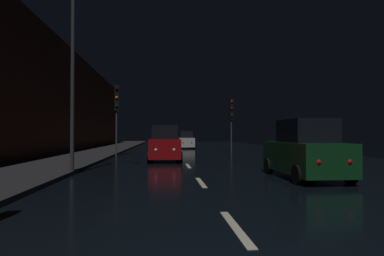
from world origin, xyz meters
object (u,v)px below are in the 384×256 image
Objects in this scene: car_parked_right_near at (305,151)px; car_distant_taillights at (186,141)px; traffic_light_far_left at (117,104)px; car_approaching_headlights at (165,145)px; streetlamp_overhead at (83,41)px; traffic_light_far_right at (231,113)px.

car_distant_taillights is at bearing 6.16° from car_parked_right_near.
car_distant_taillights is at bearing 141.63° from traffic_light_far_left.
car_distant_taillights is at bearing 171.53° from car_approaching_headlights.
streetlamp_overhead is 1.95× the size of car_parked_right_near.
car_approaching_headlights is (3.34, 6.26, -4.43)m from streetlamp_overhead.
streetlamp_overhead is 1.96× the size of car_approaching_headlights.
streetlamp_overhead is 9.75m from car_parked_right_near.
car_parked_right_near is at bearing -7.39° from traffic_light_far_right.
car_approaching_headlights is (-5.91, -8.49, -2.49)m from traffic_light_far_right.
car_parked_right_near is (5.11, -8.23, 0.00)m from car_approaching_headlights.
streetlamp_overhead is at bearing -10.41° from traffic_light_far_left.
traffic_light_far_left reaches higher than traffic_light_far_right.
streetlamp_overhead reaches higher than traffic_light_far_left.
car_approaching_headlights is 1.09× the size of car_distant_taillights.
car_distant_taillights is (-2.66, 24.69, -0.09)m from car_parked_right_near.
traffic_light_far_left is 6.48m from car_approaching_headlights.
traffic_light_far_left is 10.98m from streetlamp_overhead.
streetlamp_overhead is at bearing -28.10° from car_approaching_headlights.
car_parked_right_near is 1.10× the size of car_distant_taillights.
streetlamp_overhead is 23.88m from car_distant_taillights.
traffic_light_far_left is at bearing 34.04° from car_parked_right_near.
traffic_light_far_right is at bearing -2.74° from car_parked_right_near.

